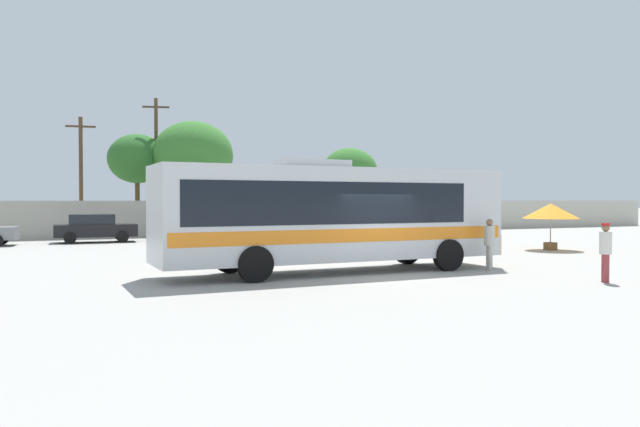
{
  "coord_description": "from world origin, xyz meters",
  "views": [
    {
      "loc": [
        -9.31,
        -16.53,
        2.32
      ],
      "look_at": [
        -0.55,
        3.12,
        1.85
      ],
      "focal_mm": 34.45,
      "sensor_mm": 36.0,
      "label": 1
    }
  ],
  "objects": [
    {
      "name": "ground_plane",
      "position": [
        0.0,
        10.0,
        0.0
      ],
      "size": [
        300.0,
        300.0,
        0.0
      ],
      "primitive_type": "plane",
      "color": "#A3A099"
    },
    {
      "name": "perimeter_wall",
      "position": [
        0.0,
        22.82,
        1.15
      ],
      "size": [
        80.0,
        0.3,
        2.29
      ],
      "primitive_type": "cube",
      "color": "#B2AD9E",
      "rests_on": "ground_plane"
    },
    {
      "name": "coach_bus_silver_orange",
      "position": [
        -0.98,
        1.24,
        1.91
      ],
      "size": [
        11.53,
        2.91,
        3.58
      ],
      "color": "silver",
      "rests_on": "ground_plane"
    },
    {
      "name": "attendant_by_bus_door",
      "position": [
        3.99,
        -0.41,
        0.96
      ],
      "size": [
        0.43,
        0.43,
        1.7
      ],
      "color": "#B7B2A8",
      "rests_on": "ground_plane"
    },
    {
      "name": "passenger_waiting_on_apron",
      "position": [
        5.04,
        -4.08,
        0.96
      ],
      "size": [
        0.45,
        0.45,
        1.68
      ],
      "color": "#99383D",
      "rests_on": "ground_plane"
    },
    {
      "name": "vendor_umbrella_near_gate_orange",
      "position": [
        12.09,
        5.11,
        1.79
      ],
      "size": [
        2.54,
        2.54,
        2.17
      ],
      "color": "gray",
      "rests_on": "ground_plane"
    },
    {
      "name": "parked_car_second_black",
      "position": [
        -6.89,
        19.31,
        0.81
      ],
      "size": [
        4.36,
        2.13,
        1.55
      ],
      "color": "black",
      "rests_on": "ground_plane"
    },
    {
      "name": "parked_car_third_grey",
      "position": [
        -1.57,
        19.34,
        0.76
      ],
      "size": [
        4.39,
        2.01,
        1.43
      ],
      "color": "slate",
      "rests_on": "ground_plane"
    },
    {
      "name": "parked_car_rightmost_dark_blue",
      "position": [
        4.8,
        19.32,
        0.77
      ],
      "size": [
        4.4,
        2.11,
        1.46
      ],
      "color": "navy",
      "rests_on": "ground_plane"
    },
    {
      "name": "utility_pole_near",
      "position": [
        -2.4,
        26.63,
        4.85
      ],
      "size": [
        1.78,
        0.55,
        9.32
      ],
      "color": "#4C3823",
      "rests_on": "ground_plane"
    },
    {
      "name": "utility_pole_far",
      "position": [
        -7.31,
        25.04,
        3.97
      ],
      "size": [
        1.8,
        0.37,
        7.57
      ],
      "color": "#4C3823",
      "rests_on": "ground_plane"
    },
    {
      "name": "roadside_tree_midleft",
      "position": [
        -3.59,
        27.18,
        5.15
      ],
      "size": [
        3.98,
        3.98,
        6.87
      ],
      "color": "brown",
      "rests_on": "ground_plane"
    },
    {
      "name": "roadside_tree_midright",
      "position": [
        -0.08,
        25.56,
        5.42
      ],
      "size": [
        5.46,
        5.46,
        7.75
      ],
      "color": "brown",
      "rests_on": "ground_plane"
    },
    {
      "name": "roadside_tree_right",
      "position": [
        12.76,
        27.16,
        4.56
      ],
      "size": [
        4.49,
        4.49,
        6.48
      ],
      "color": "brown",
      "rests_on": "ground_plane"
    }
  ]
}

